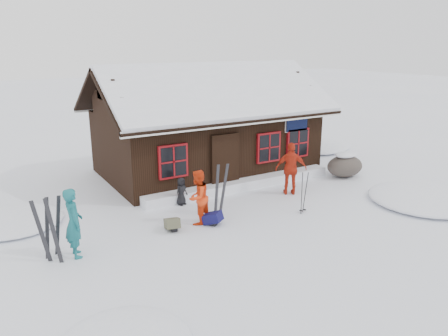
{
  "coord_description": "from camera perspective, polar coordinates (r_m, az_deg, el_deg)",
  "views": [
    {
      "loc": [
        -6.78,
        -10.35,
        5.11
      ],
      "look_at": [
        0.02,
        1.04,
        1.3
      ],
      "focal_mm": 35.0,
      "sensor_mm": 36.0,
      "label": 1
    }
  ],
  "objects": [
    {
      "name": "ground",
      "position": [
        13.39,
        2.23,
        -6.43
      ],
      "size": [
        120.0,
        120.0,
        0.0
      ],
      "primitive_type": "plane",
      "color": "white",
      "rests_on": "ground"
    },
    {
      "name": "mountain_hut",
      "position": [
        17.78,
        -2.42,
        4.54
      ],
      "size": [
        8.9,
        6.09,
        4.42
      ],
      "color": "black",
      "rests_on": "ground"
    },
    {
      "name": "snow_drift",
      "position": [
        15.86,
        2.36,
        -2.12
      ],
      "size": [
        7.6,
        0.6,
        0.35
      ],
      "primitive_type": "cube",
      "color": "white",
      "rests_on": "ground"
    },
    {
      "name": "snow_mounds",
      "position": [
        15.7,
        3.59,
        -3.01
      ],
      "size": [
        20.6,
        13.2,
        0.48
      ],
      "color": "white",
      "rests_on": "ground"
    },
    {
      "name": "skier_teal",
      "position": [
        11.34,
        -19.03,
        -6.78
      ],
      "size": [
        0.44,
        0.65,
        1.77
      ],
      "primitive_type": "imported",
      "rotation": [
        0.0,
        0.0,
        1.55
      ],
      "color": "#156066",
      "rests_on": "ground"
    },
    {
      "name": "skier_orange_left",
      "position": [
        12.68,
        -3.44,
        -3.84
      ],
      "size": [
        0.99,
        0.93,
        1.62
      ],
      "primitive_type": "imported",
      "rotation": [
        0.0,
        0.0,
        3.69
      ],
      "color": "red",
      "rests_on": "ground"
    },
    {
      "name": "skier_orange_right",
      "position": [
        15.27,
        8.75,
        -0.1
      ],
      "size": [
        1.15,
        0.96,
        1.84
      ],
      "primitive_type": "imported",
      "rotation": [
        0.0,
        0.0,
        2.58
      ],
      "color": "red",
      "rests_on": "ground"
    },
    {
      "name": "skier_crouched",
      "position": [
        14.28,
        -5.6,
        -3.05
      ],
      "size": [
        0.53,
        0.44,
        0.92
      ],
      "primitive_type": "imported",
      "rotation": [
        0.0,
        0.0,
        0.39
      ],
      "color": "black",
      "rests_on": "ground"
    },
    {
      "name": "boulder",
      "position": [
        17.89,
        15.5,
        0.33
      ],
      "size": [
        1.53,
        1.15,
        0.89
      ],
      "color": "#524942",
      "rests_on": "ground"
    },
    {
      "name": "ski_pair_left",
      "position": [
        11.6,
        -21.49,
        -7.24
      ],
      "size": [
        0.52,
        0.17,
        1.59
      ],
      "rotation": [
        0.0,
        0.0,
        0.18
      ],
      "color": "black",
      "rests_on": "ground"
    },
    {
      "name": "ski_pair_mid",
      "position": [
        11.26,
        -22.07,
        -7.75
      ],
      "size": [
        0.59,
        0.27,
        1.68
      ],
      "rotation": [
        0.0,
        0.0,
        -0.37
      ],
      "color": "black",
      "rests_on": "ground"
    },
    {
      "name": "ski_pair_right",
      "position": [
        13.3,
        -0.5,
        -2.98
      ],
      "size": [
        0.59,
        0.18,
        1.65
      ],
      "rotation": [
        0.0,
        0.0,
        0.14
      ],
      "color": "black",
      "rests_on": "ground"
    },
    {
      "name": "ski_poles",
      "position": [
        13.73,
        10.35,
        -3.27
      ],
      "size": [
        0.24,
        0.12,
        1.35
      ],
      "color": "black",
      "rests_on": "ground"
    },
    {
      "name": "backpack_blue",
      "position": [
        12.82,
        -1.49,
        -6.79
      ],
      "size": [
        0.61,
        0.65,
        0.28
      ],
      "primitive_type": "cube",
      "rotation": [
        0.0,
        0.0,
        0.61
      ],
      "color": "#100F42",
      "rests_on": "ground"
    },
    {
      "name": "backpack_olive",
      "position": [
        12.52,
        -6.78,
        -7.48
      ],
      "size": [
        0.49,
        0.59,
        0.28
      ],
      "primitive_type": "cube",
      "rotation": [
        0.0,
        0.0,
        -0.21
      ],
      "color": "#4D4C37",
      "rests_on": "ground"
    }
  ]
}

